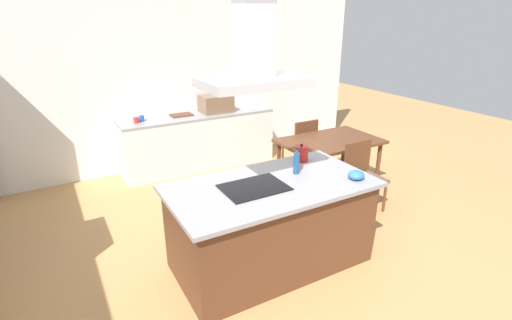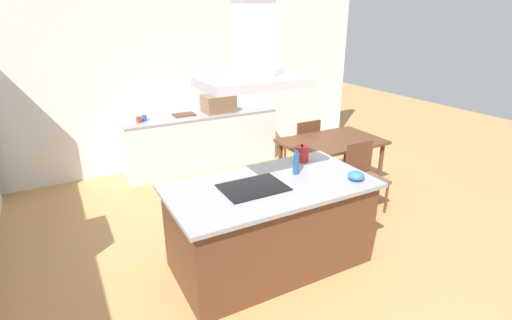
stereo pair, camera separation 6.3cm
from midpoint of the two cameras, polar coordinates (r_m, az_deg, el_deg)
name	(u,v)px [view 2 (the right image)]	position (r m, az deg, el deg)	size (l,w,h in m)	color
ground	(214,203)	(5.27, -5.95, -6.46)	(16.00, 16.00, 0.00)	tan
wall_back	(169,85)	(6.43, -12.61, 10.95)	(7.20, 0.10, 2.70)	white
kitchen_island	(270,224)	(3.87, 2.59, -9.61)	(1.99, 1.07, 0.90)	#59331E
cooktop	(253,187)	(3.58, 0.09, -4.12)	(0.60, 0.44, 0.01)	black
tea_kettle	(302,154)	(4.23, 7.28, 0.96)	(0.21, 0.15, 0.20)	#B21E19
olive_oil_bottle	(296,163)	(3.87, 6.50, -0.46)	(0.06, 0.06, 0.28)	navy
mixing_bowl	(356,176)	(3.87, 15.20, -2.29)	(0.16, 0.16, 0.09)	#2D6BB7
back_counter	(201,140)	(6.41, -7.89, 2.93)	(2.50, 0.62, 0.90)	silver
countertop_microwave	(219,103)	(6.37, -5.34, 8.44)	(0.50, 0.38, 0.28)	brown
coffee_mug_red	(139,120)	(5.97, -16.83, 5.80)	(0.08, 0.08, 0.09)	red
coffee_mug_blue	(144,118)	(6.05, -16.10, 6.08)	(0.08, 0.08, 0.09)	#2D56B2
cutting_board	(184,115)	(6.25, -10.42, 6.69)	(0.34, 0.24, 0.02)	#59331E
dining_table	(332,146)	(5.53, 11.56, 2.09)	(1.40, 0.90, 0.75)	#59331E
chair_facing_island	(363,172)	(5.13, 16.12, -1.75)	(0.42, 0.42, 0.89)	brown
chair_facing_back_wall	(304,143)	(6.08, 7.48, 2.50)	(0.42, 0.42, 0.89)	brown
range_hood	(253,56)	(3.25, 0.11, 15.30)	(0.90, 0.55, 0.78)	#ADADB2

